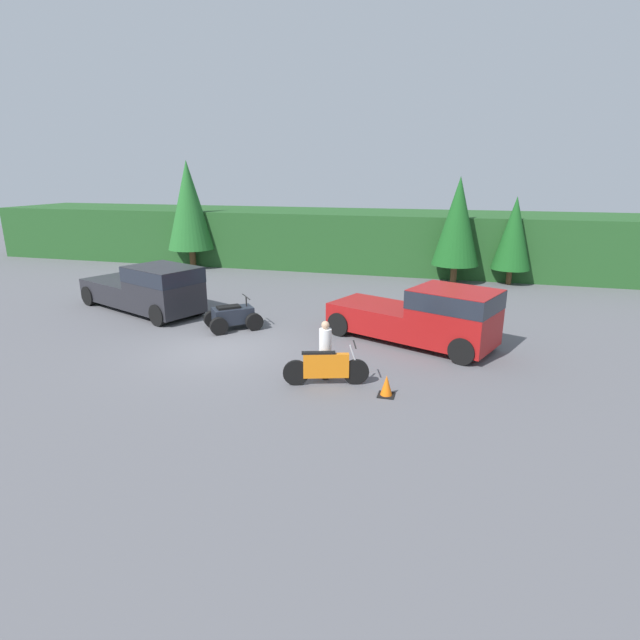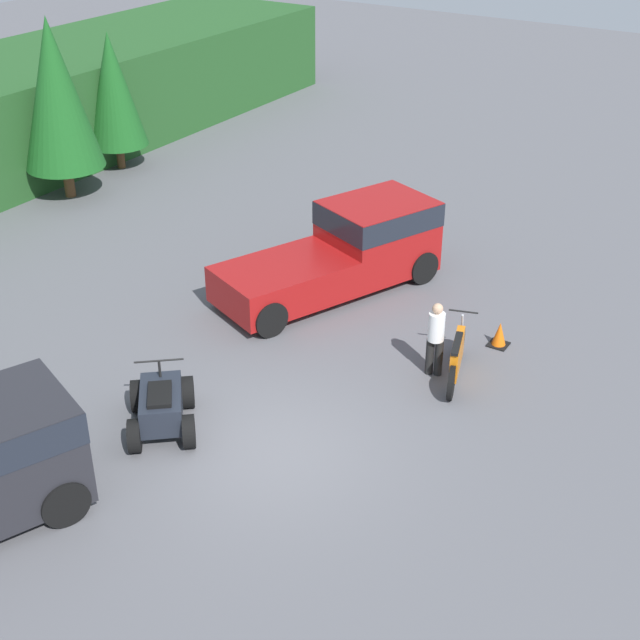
% 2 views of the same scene
% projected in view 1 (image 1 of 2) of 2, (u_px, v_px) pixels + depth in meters
% --- Properties ---
extents(ground_plane, '(80.00, 80.00, 0.00)m').
position_uv_depth(ground_plane, '(219.00, 349.00, 15.84)').
color(ground_plane, '#5B5B60').
extents(hillside_backdrop, '(44.00, 6.00, 3.20)m').
position_uv_depth(hillside_backdrop, '(337.00, 238.00, 30.19)').
color(hillside_backdrop, '#235123').
rests_on(hillside_backdrop, ground_plane).
extents(tree_left, '(2.68, 2.68, 6.10)m').
position_uv_depth(tree_left, '(189.00, 206.00, 28.60)').
color(tree_left, brown).
rests_on(tree_left, ground_plane).
extents(tree_mid_left, '(2.31, 2.31, 5.25)m').
position_uv_depth(tree_mid_left, '(458.00, 222.00, 24.52)').
color(tree_mid_left, brown).
rests_on(tree_mid_left, ground_plane).
extents(tree_mid_right, '(1.90, 1.90, 4.32)m').
position_uv_depth(tree_mid_right, '(514.00, 233.00, 24.41)').
color(tree_mid_right, brown).
rests_on(tree_mid_right, ground_plane).
extents(pickup_truck_red, '(5.81, 3.90, 1.97)m').
position_uv_depth(pickup_truck_red, '(428.00, 315.00, 15.95)').
color(pickup_truck_red, maroon).
rests_on(pickup_truck_red, ground_plane).
extents(pickup_truck_second, '(6.22, 4.07, 1.97)m').
position_uv_depth(pickup_truck_second, '(150.00, 288.00, 19.72)').
color(pickup_truck_second, '#232328').
rests_on(pickup_truck_second, ground_plane).
extents(dirt_bike, '(2.20, 0.90, 1.13)m').
position_uv_depth(dirt_bike, '(326.00, 368.00, 13.09)').
color(dirt_bike, black).
rests_on(dirt_bike, ground_plane).
extents(quad_atv, '(2.21, 2.12, 1.15)m').
position_uv_depth(quad_atv, '(233.00, 317.00, 17.83)').
color(quad_atv, black).
rests_on(quad_atv, ground_plane).
extents(rider_person, '(0.42, 0.42, 1.62)m').
position_uv_depth(rider_person, '(325.00, 347.00, 13.41)').
color(rider_person, black).
rests_on(rider_person, ground_plane).
extents(traffic_cone, '(0.42, 0.42, 0.55)m').
position_uv_depth(traffic_cone, '(386.00, 386.00, 12.49)').
color(traffic_cone, black).
rests_on(traffic_cone, ground_plane).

